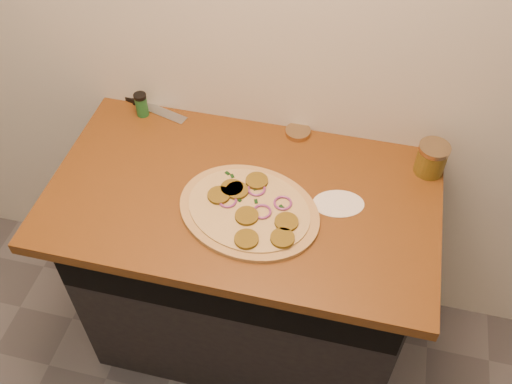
% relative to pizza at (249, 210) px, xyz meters
% --- Properties ---
extents(cabinet, '(1.10, 0.60, 0.86)m').
position_rel_pizza_xyz_m(cabinet, '(-0.04, 0.10, -0.48)').
color(cabinet, black).
rests_on(cabinet, ground).
extents(countertop, '(1.20, 0.70, 0.04)m').
position_rel_pizza_xyz_m(countertop, '(-0.04, 0.07, -0.03)').
color(countertop, brown).
rests_on(countertop, cabinet).
extents(pizza, '(0.53, 0.53, 0.03)m').
position_rel_pizza_xyz_m(pizza, '(0.00, 0.00, 0.00)').
color(pizza, tan).
rests_on(pizza, countertop).
extents(chefs_knife, '(0.30, 0.12, 0.02)m').
position_rel_pizza_xyz_m(chefs_knife, '(-0.49, 0.39, -0.01)').
color(chefs_knife, '#B7BAC1').
rests_on(chefs_knife, countertop).
extents(mason_jar_lid, '(0.11, 0.11, 0.02)m').
position_rel_pizza_xyz_m(mason_jar_lid, '(0.08, 0.37, -0.00)').
color(mason_jar_lid, tan).
rests_on(mason_jar_lid, countertop).
extents(salsa_jar, '(0.10, 0.10, 0.11)m').
position_rel_pizza_xyz_m(salsa_jar, '(0.51, 0.30, 0.04)').
color(salsa_jar, '#932C0E').
rests_on(salsa_jar, countertop).
extents(spice_shaker, '(0.04, 0.04, 0.09)m').
position_rel_pizza_xyz_m(spice_shaker, '(-0.47, 0.35, 0.03)').
color(spice_shaker, '#1D5D28').
rests_on(spice_shaker, countertop).
extents(flour_spill, '(0.19, 0.19, 0.00)m').
position_rel_pizza_xyz_m(flour_spill, '(0.25, 0.09, -0.01)').
color(flour_spill, silver).
rests_on(flour_spill, countertop).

